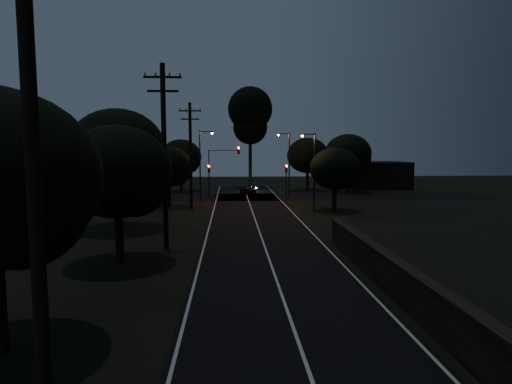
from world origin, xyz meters
TOP-DOWN VIEW (x-y plane):
  - ground at (0.00, 0.00)m, footprint 160.00×160.00m
  - road_surface at (0.00, 31.12)m, footprint 60.00×70.00m
  - utility_pole_near at (-6.00, -2.00)m, footprint 2.20×0.30m
  - utility_pole_mid at (-6.00, 15.00)m, footprint 2.20×0.30m
  - utility_pole_far at (-6.00, 32.00)m, footprint 2.20×0.30m
  - tree_left_b at (-7.80, 11.88)m, footprint 5.74×5.74m
  - tree_left_c at (-10.25, 21.86)m, footprint 7.14×7.14m
  - tree_left_d at (-8.33, 33.90)m, footprint 4.94×4.94m
  - tree_far_nw at (-8.80, 49.88)m, footprint 5.76×5.76m
  - tree_far_w at (-13.76, 45.86)m, footprint 6.90×6.90m
  - tree_far_ne at (9.21, 49.88)m, footprint 5.97×5.97m
  - tree_far_e at (14.22, 46.87)m, footprint 6.29×6.29m
  - tree_right_a at (8.17, 29.90)m, footprint 4.84×4.84m
  - tall_pine at (1.00, 55.00)m, footprint 6.75×6.75m
  - building_left at (-20.00, 52.00)m, footprint 10.00×8.00m
  - building_right at (20.00, 53.00)m, footprint 9.00×7.00m
  - signal_left at (-4.60, 39.99)m, footprint 0.28×0.35m
  - signal_right at (4.60, 39.99)m, footprint 0.28×0.35m
  - signal_mast at (-2.91, 39.99)m, footprint 3.70×0.35m
  - streetlight_a at (-5.31, 38.00)m, footprint 1.66×0.26m
  - streetlight_b at (5.31, 44.00)m, footprint 1.66×0.26m
  - streetlight_c at (5.83, 30.00)m, footprint 1.46×0.26m
  - car at (0.27, 46.00)m, footprint 2.57×3.78m

SIDE VIEW (x-z plane):
  - ground at x=0.00m, z-range 0.00..0.00m
  - road_surface at x=0.00m, z-range 0.00..0.03m
  - car at x=0.27m, z-range 0.00..1.20m
  - building_right at x=20.00m, z-range 0.00..4.00m
  - building_left at x=-20.00m, z-range 0.00..4.40m
  - signal_left at x=-4.60m, z-range 0.79..4.89m
  - signal_right at x=4.60m, z-range 0.79..4.89m
  - tree_right_a at x=8.17m, z-range 0.91..7.06m
  - tree_left_d at x=-8.33m, z-range 0.92..7.20m
  - signal_mast at x=-2.91m, z-range 1.21..7.46m
  - streetlight_c at x=5.83m, z-range 0.60..8.10m
  - streetlight_a at x=-5.31m, z-range 0.64..8.64m
  - streetlight_b at x=5.31m, z-range 0.64..8.64m
  - tree_far_nw at x=-8.80m, z-range 1.07..8.37m
  - tree_left_b at x=-7.80m, z-range 1.08..8.38m
  - tree_far_ne at x=9.21m, z-range 1.11..8.66m
  - tree_far_e at x=14.22m, z-range 1.18..9.17m
  - utility_pole_far at x=-6.00m, z-range 0.23..10.73m
  - tree_far_w at x=-13.76m, z-range 1.32..10.11m
  - utility_pole_mid at x=-6.00m, z-range 0.24..11.24m
  - tree_left_c at x=-10.25m, z-range 1.32..10.34m
  - utility_pole_near at x=-6.00m, z-range 0.25..12.25m
  - tall_pine at x=1.00m, z-range 3.39..18.74m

